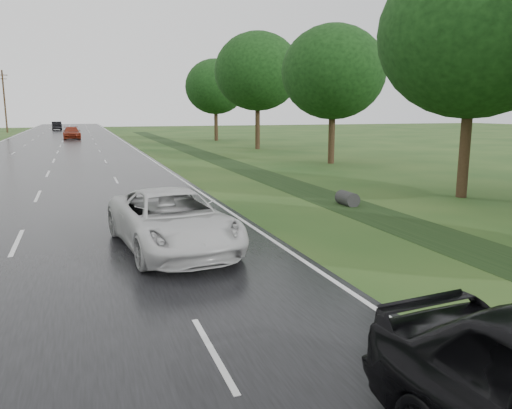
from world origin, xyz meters
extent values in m
cube|color=black|center=(0.00, 45.00, 0.02)|extent=(14.00, 180.00, 0.04)
cube|color=silver|center=(6.75, 45.00, 0.04)|extent=(0.12, 180.00, 0.01)
cube|color=silver|center=(0.00, 45.00, 0.04)|extent=(0.12, 180.00, 0.01)
cube|color=black|center=(11.50, 20.00, 0.00)|extent=(2.20, 120.00, 0.01)
cylinder|color=#2D2D2D|center=(11.50, 10.00, 0.25)|extent=(0.56, 1.00, 0.56)
cylinder|color=#382416|center=(-9.20, 85.00, 5.00)|extent=(0.26, 0.26, 10.00)
cube|color=#382416|center=(-9.20, 85.00, 9.20)|extent=(1.60, 0.12, 0.12)
cube|color=#382416|center=(-9.20, 85.00, 8.60)|extent=(1.20, 0.10, 0.10)
cylinder|color=#382416|center=(17.00, 10.00, 1.92)|extent=(0.44, 0.44, 3.84)
ellipsoid|color=black|center=(17.00, 10.00, 6.69)|extent=(7.60, 7.60, 6.84)
cylinder|color=#382416|center=(18.20, 24.00, 1.76)|extent=(0.44, 0.44, 3.52)
ellipsoid|color=black|center=(18.20, 24.00, 6.14)|extent=(7.00, 7.00, 6.30)
cylinder|color=#382416|center=(17.80, 38.00, 2.08)|extent=(0.44, 0.44, 4.16)
ellipsoid|color=black|center=(17.80, 38.00, 7.16)|extent=(8.00, 8.00, 7.20)
cylinder|color=#382416|center=(17.50, 52.00, 1.84)|extent=(0.44, 0.44, 3.68)
ellipsoid|color=black|center=(17.50, 52.00, 6.38)|extent=(7.20, 7.20, 6.48)
imported|color=silver|center=(3.97, 5.96, 0.81)|extent=(3.12, 5.76, 1.53)
imported|color=maroon|center=(1.00, 61.49, 0.79)|extent=(2.30, 5.25, 1.50)
imported|color=black|center=(-1.87, 92.79, 0.81)|extent=(1.96, 4.77, 1.54)
camera|label=1|loc=(1.79, -6.80, 3.64)|focal=35.00mm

